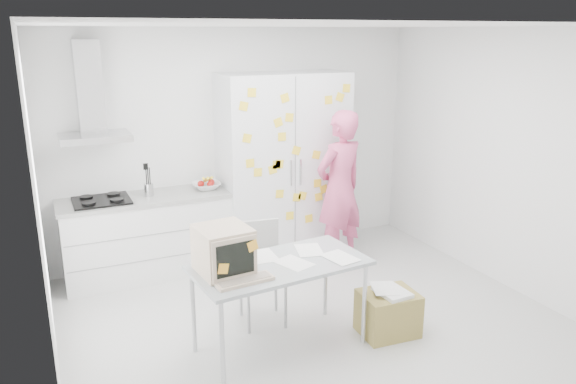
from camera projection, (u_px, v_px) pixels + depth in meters
name	position (u px, v px, depth m)	size (l,w,h in m)	color
floor	(313.00, 321.00, 5.36)	(4.50, 4.00, 0.02)	silver
walls	(282.00, 166.00, 5.61)	(4.52, 4.01, 2.70)	white
ceiling	(317.00, 25.00, 4.61)	(4.50, 4.00, 0.02)	white
counter_run	(148.00, 235.00, 6.23)	(1.84, 0.63, 1.28)	white
range_hood	(91.00, 101.00, 5.76)	(0.70, 0.48, 1.01)	silver
tall_cabinet	(284.00, 166.00, 6.70)	(1.50, 0.68, 2.20)	silver
person	(339.00, 189.00, 6.43)	(0.66, 0.44, 1.82)	#D2517F
desk	(245.00, 258.00, 4.54)	(1.52, 0.86, 1.16)	#9FA6A9
chair	(260.00, 266.00, 5.25)	(0.49, 0.49, 0.95)	#A2A2A0
cardboard_box	(388.00, 313.00, 5.07)	(0.52, 0.43, 0.44)	olive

